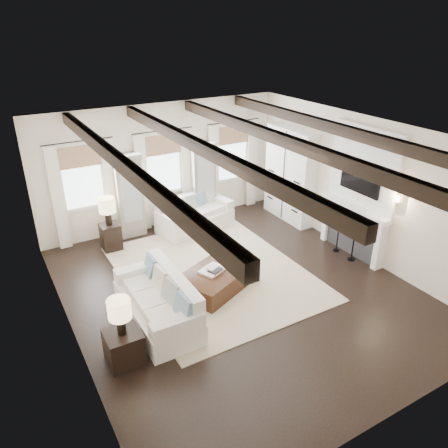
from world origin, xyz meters
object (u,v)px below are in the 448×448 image
sofa_back (194,215)px  side_table_front (124,347)px  sofa_left (160,303)px  side_table_back (111,237)px  ottoman (217,279)px

sofa_back → side_table_front: bearing=-129.3°
sofa_back → sofa_left: (-2.29, -3.22, 0.02)m
sofa_back → sofa_left: 3.95m
sofa_left → sofa_back: bearing=54.6°
side_table_front → side_table_back: side_table_back is taller
sofa_left → side_table_front: (-0.92, -0.70, -0.09)m
sofa_back → side_table_front: sofa_back is taller
sofa_back → side_table_front: (-3.21, -3.93, -0.07)m
ottoman → side_table_back: side_table_back is taller
side_table_front → side_table_back: 3.94m
ottoman → side_table_back: bearing=93.6°
sofa_back → ottoman: sofa_back is taller
sofa_back → ottoman: bearing=-107.3°
sofa_left → side_table_back: sofa_left is taller
sofa_back → side_table_back: size_ratio=3.30×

